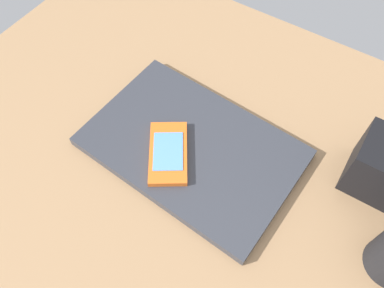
% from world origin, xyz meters
% --- Properties ---
extents(desk_surface, '(1.20, 0.80, 0.03)m').
position_xyz_m(desk_surface, '(0.00, 0.00, 0.01)').
color(desk_surface, '#9E7751').
rests_on(desk_surface, ground).
extents(laptop_closed, '(0.37, 0.26, 0.02)m').
position_xyz_m(laptop_closed, '(-0.09, 0.01, 0.04)').
color(laptop_closed, '#33353D').
rests_on(laptop_closed, desk_surface).
extents(cell_phone_on_laptop, '(0.12, 0.13, 0.01)m').
position_xyz_m(cell_phone_on_laptop, '(-0.12, -0.03, 0.05)').
color(cell_phone_on_laptop, orange).
rests_on(cell_phone_on_laptop, laptop_closed).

